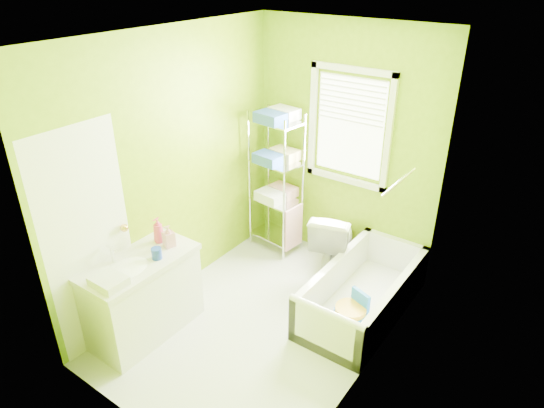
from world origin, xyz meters
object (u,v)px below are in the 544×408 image
Objects in this scene: toilet at (333,240)px; vanity at (142,294)px; wire_shelf_unit at (278,168)px; bathtub at (362,298)px.

toilet is 0.73× the size of vanity.
wire_shelf_unit is at bearing -19.68° from toilet.
vanity is at bearing 47.30° from toilet.
vanity is at bearing -136.79° from bathtub.
toilet reaches higher than bathtub.
wire_shelf_unit reaches higher than vanity.
wire_shelf_unit is at bearing 159.61° from bathtub.
toilet is at bearing -2.68° from wire_shelf_unit.
bathtub is 2.06m from vanity.
bathtub is 0.92× the size of wire_shelf_unit.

